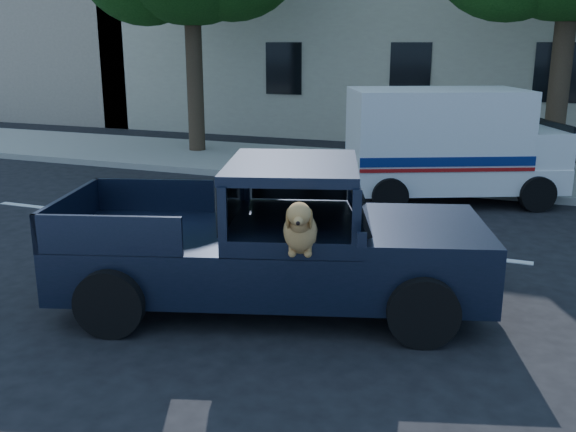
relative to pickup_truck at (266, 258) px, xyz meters
The scene contains 6 objects.
ground 2.10m from the pickup_truck, 159.68° to the right, with size 120.00×120.00×0.00m, color black.
far_sidewalk 8.72m from the pickup_truck, 102.55° to the left, with size 60.00×4.00×0.15m, color gray.
lane_stripes 2.76m from the pickup_truck, 87.71° to the left, with size 21.60×0.14×0.01m, color silver, non-canonical shape.
building_left 23.38m from the pickup_truck, 136.91° to the left, with size 12.00×6.00×8.00m, color tan.
pickup_truck is the anchor object (origin of this frame).
mail_truck 6.16m from the pickup_truck, 78.54° to the left, with size 4.32×3.28×2.15m.
Camera 1 is at (4.70, -5.74, 2.99)m, focal length 40.00 mm.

